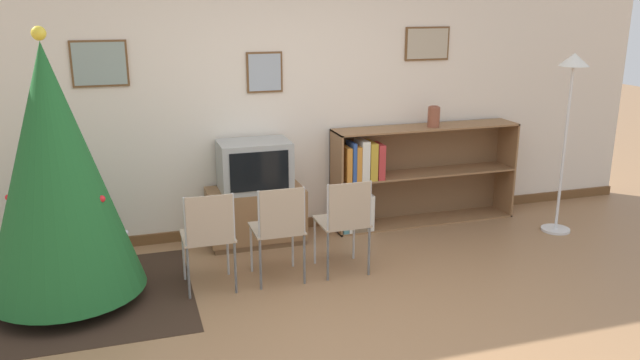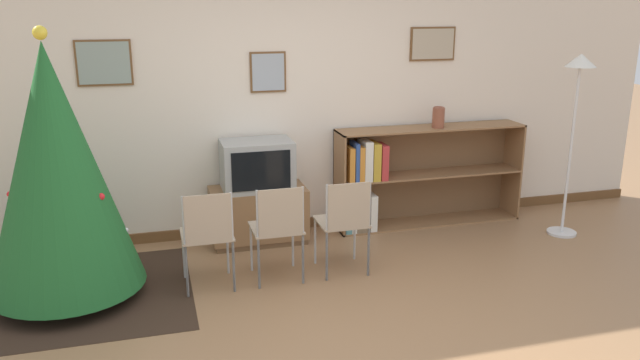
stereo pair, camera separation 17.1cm
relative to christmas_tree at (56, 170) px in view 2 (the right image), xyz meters
name	(u,v)px [view 2 (the right image)]	position (x,y,z in m)	size (l,w,h in m)	color
ground_plane	(346,343)	(1.84, -1.22, -1.02)	(24.00, 24.00, 0.00)	#936B47
wall_back	(274,95)	(1.84, 1.07, 0.33)	(8.18, 0.11, 2.70)	silver
area_rug	(72,297)	(0.00, 0.00, -1.02)	(1.82, 1.56, 0.01)	#332319
christmas_tree	(56,170)	(0.00, 0.00, 0.00)	(1.14, 1.14, 2.04)	maroon
tv_console	(258,215)	(1.61, 0.77, -0.76)	(0.89, 0.45, 0.53)	brown
television	(257,165)	(1.61, 0.77, -0.27)	(0.65, 0.44, 0.46)	#9E9E99
folding_chair_left	(208,234)	(1.05, -0.15, -0.55)	(0.40, 0.40, 0.82)	tan
folding_chair_center	(278,227)	(1.61, -0.15, -0.55)	(0.40, 0.40, 0.82)	tan
folding_chair_right	(345,220)	(2.17, -0.15, -0.55)	(0.40, 0.40, 0.82)	tan
bookshelf	(396,180)	(3.03, 0.84, -0.55)	(1.93, 0.36, 1.00)	olive
vase	(438,117)	(3.43, 0.78, 0.09)	(0.12, 0.12, 0.21)	brown
standing_lamp	(577,98)	(4.53, 0.17, 0.32)	(0.28, 0.28, 1.75)	silver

